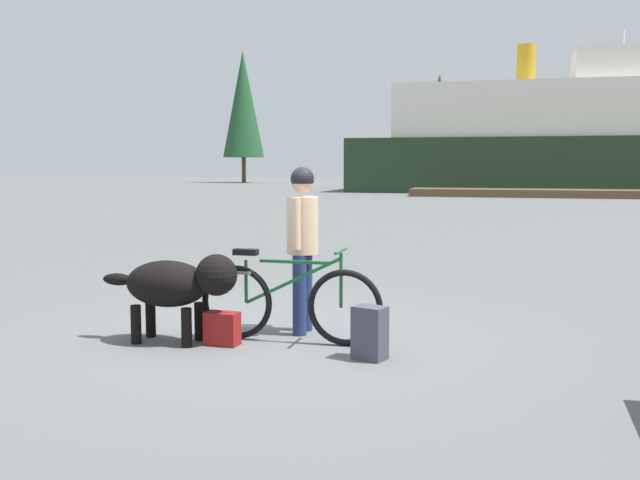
{
  "coord_description": "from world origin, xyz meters",
  "views": [
    {
      "loc": [
        2.36,
        -6.79,
        1.72
      ],
      "look_at": [
        0.25,
        0.97,
        0.88
      ],
      "focal_mm": 41.24,
      "sensor_mm": 36.0,
      "label": 1
    }
  ],
  "objects_px": {
    "dog": "(177,284)",
    "handbag_pannier": "(222,329)",
    "ferry_boat": "(582,140)",
    "person_cyclist": "(302,234)",
    "backpack": "(370,333)",
    "sailboat_moored": "(617,183)",
    "bicycle": "(288,302)"
  },
  "relations": [
    {
      "from": "dog",
      "to": "handbag_pannier",
      "type": "bearing_deg",
      "value": 2.77
    },
    {
      "from": "dog",
      "to": "ferry_boat",
      "type": "distance_m",
      "value": 41.02
    },
    {
      "from": "person_cyclist",
      "to": "backpack",
      "type": "xyz_separation_m",
      "value": [
        0.87,
        -0.83,
        -0.78
      ]
    },
    {
      "from": "person_cyclist",
      "to": "dog",
      "type": "relative_size",
      "value": 1.2
    },
    {
      "from": "handbag_pannier",
      "to": "sailboat_moored",
      "type": "relative_size",
      "value": 0.03
    },
    {
      "from": "handbag_pannier",
      "to": "person_cyclist",
      "type": "bearing_deg",
      "value": 49.42
    },
    {
      "from": "backpack",
      "to": "bicycle",
      "type": "bearing_deg",
      "value": 155.05
    },
    {
      "from": "handbag_pannier",
      "to": "ferry_boat",
      "type": "height_order",
      "value": "ferry_boat"
    },
    {
      "from": "dog",
      "to": "ferry_boat",
      "type": "xyz_separation_m",
      "value": [
        6.65,
        40.4,
        2.54
      ]
    },
    {
      "from": "backpack",
      "to": "handbag_pannier",
      "type": "xyz_separation_m",
      "value": [
        -1.46,
        0.13,
        -0.08
      ]
    },
    {
      "from": "ferry_boat",
      "to": "handbag_pannier",
      "type": "bearing_deg",
      "value": -98.73
    },
    {
      "from": "person_cyclist",
      "to": "handbag_pannier",
      "type": "height_order",
      "value": "person_cyclist"
    },
    {
      "from": "backpack",
      "to": "person_cyclist",
      "type": "bearing_deg",
      "value": 136.24
    },
    {
      "from": "dog",
      "to": "sailboat_moored",
      "type": "relative_size",
      "value": 0.14
    },
    {
      "from": "person_cyclist",
      "to": "handbag_pannier",
      "type": "distance_m",
      "value": 1.25
    },
    {
      "from": "sailboat_moored",
      "to": "dog",
      "type": "bearing_deg",
      "value": -101.97
    },
    {
      "from": "bicycle",
      "to": "sailboat_moored",
      "type": "height_order",
      "value": "sailboat_moored"
    },
    {
      "from": "backpack",
      "to": "handbag_pannier",
      "type": "height_order",
      "value": "backpack"
    },
    {
      "from": "dog",
      "to": "sailboat_moored",
      "type": "distance_m",
      "value": 42.85
    },
    {
      "from": "sailboat_moored",
      "to": "ferry_boat",
      "type": "bearing_deg",
      "value": -145.81
    },
    {
      "from": "bicycle",
      "to": "dog",
      "type": "relative_size",
      "value": 1.3
    },
    {
      "from": "person_cyclist",
      "to": "backpack",
      "type": "distance_m",
      "value": 1.43
    },
    {
      "from": "person_cyclist",
      "to": "ferry_boat",
      "type": "relative_size",
      "value": 0.06
    },
    {
      "from": "bicycle",
      "to": "person_cyclist",
      "type": "bearing_deg",
      "value": 87.32
    },
    {
      "from": "person_cyclist",
      "to": "backpack",
      "type": "height_order",
      "value": "person_cyclist"
    },
    {
      "from": "handbag_pannier",
      "to": "sailboat_moored",
      "type": "height_order",
      "value": "sailboat_moored"
    },
    {
      "from": "backpack",
      "to": "handbag_pannier",
      "type": "relative_size",
      "value": 1.48
    },
    {
      "from": "bicycle",
      "to": "sailboat_moored",
      "type": "xyz_separation_m",
      "value": [
        7.86,
        41.62,
        0.12
      ]
    },
    {
      "from": "person_cyclist",
      "to": "dog",
      "type": "distance_m",
      "value": 1.34
    },
    {
      "from": "bicycle",
      "to": "ferry_boat",
      "type": "distance_m",
      "value": 40.58
    },
    {
      "from": "person_cyclist",
      "to": "handbag_pannier",
      "type": "xyz_separation_m",
      "value": [
        -0.59,
        -0.69,
        -0.86
      ]
    },
    {
      "from": "bicycle",
      "to": "person_cyclist",
      "type": "relative_size",
      "value": 1.08
    }
  ]
}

